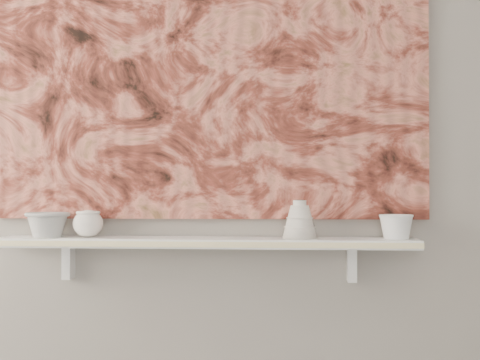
# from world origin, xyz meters

# --- Properties ---
(wall_back) EXTENTS (3.60, 0.00, 3.60)m
(wall_back) POSITION_xyz_m (0.00, 1.60, 1.35)
(wall_back) COLOR gray
(wall_back) RESTS_ON floor
(shelf) EXTENTS (1.40, 0.18, 0.03)m
(shelf) POSITION_xyz_m (0.00, 1.51, 0.92)
(shelf) COLOR white
(shelf) RESTS_ON wall_back
(shelf_stripe) EXTENTS (1.40, 0.01, 0.02)m
(shelf_stripe) POSITION_xyz_m (0.00, 1.41, 0.92)
(shelf_stripe) COLOR beige
(shelf_stripe) RESTS_ON shelf
(bracket_left) EXTENTS (0.03, 0.06, 0.12)m
(bracket_left) POSITION_xyz_m (-0.49, 1.57, 0.84)
(bracket_left) COLOR white
(bracket_left) RESTS_ON wall_back
(bracket_right) EXTENTS (0.03, 0.06, 0.12)m
(bracket_right) POSITION_xyz_m (0.49, 1.57, 0.84)
(bracket_right) COLOR white
(bracket_right) RESTS_ON wall_back
(painting) EXTENTS (1.50, 0.02, 1.10)m
(painting) POSITION_xyz_m (0.00, 1.59, 1.54)
(painting) COLOR maroon
(painting) RESTS_ON wall_back
(house_motif) EXTENTS (0.09, 0.00, 0.08)m
(house_motif) POSITION_xyz_m (0.45, 1.57, 1.23)
(house_motif) COLOR black
(house_motif) RESTS_ON painting
(bowl_grey) EXTENTS (0.20, 0.20, 0.09)m
(bowl_grey) POSITION_xyz_m (-0.54, 1.51, 0.97)
(bowl_grey) COLOR #9FA09D
(bowl_grey) RESTS_ON shelf
(cup_cream) EXTENTS (0.12, 0.12, 0.09)m
(cup_cream) POSITION_xyz_m (-0.40, 1.51, 0.98)
(cup_cream) COLOR silver
(cup_cream) RESTS_ON shelf
(bell_vessel) EXTENTS (0.12, 0.12, 0.13)m
(bell_vessel) POSITION_xyz_m (0.31, 1.51, 0.99)
(bell_vessel) COLOR beige
(bell_vessel) RESTS_ON shelf
(bowl_white) EXTENTS (0.13, 0.13, 0.08)m
(bowl_white) POSITION_xyz_m (0.63, 1.51, 0.97)
(bowl_white) COLOR silver
(bowl_white) RESTS_ON shelf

